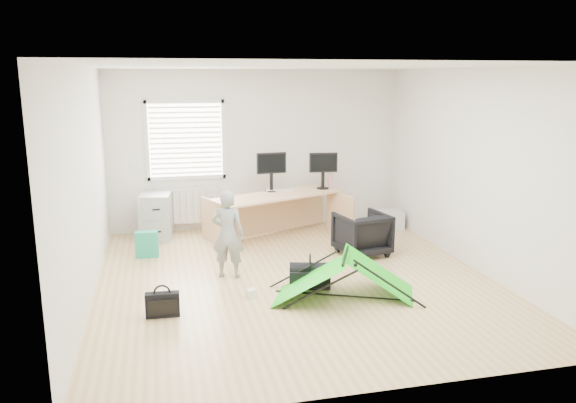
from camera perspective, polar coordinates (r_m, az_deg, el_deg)
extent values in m
plane|color=tan|center=(7.38, 0.71, -7.88)|extent=(5.50, 5.50, 0.00)
cube|color=silver|center=(9.68, -3.18, 5.27)|extent=(5.00, 0.02, 2.70)
cube|color=silver|center=(9.49, -10.35, 6.15)|extent=(1.20, 0.06, 1.20)
cube|color=silver|center=(9.63, -10.08, -0.39)|extent=(1.00, 0.12, 0.60)
cube|color=tan|center=(9.07, -1.05, -1.54)|extent=(2.25, 1.45, 0.73)
cube|color=#A8AAAD|center=(9.36, -13.21, -1.41)|extent=(0.56, 0.69, 0.74)
cube|color=black|center=(9.21, -1.71, 2.50)|extent=(0.50, 0.15, 0.47)
cube|color=black|center=(9.42, 3.56, 2.65)|extent=(0.48, 0.16, 0.45)
cube|color=beige|center=(9.25, -0.83, 1.14)|extent=(0.48, 0.22, 0.02)
cylinder|color=#CC7281|center=(9.50, 4.34, 2.10)|extent=(0.08, 0.08, 0.25)
imported|color=black|center=(8.34, 7.52, -3.26)|extent=(0.80, 0.82, 0.64)
imported|color=gray|center=(7.33, -6.14, -3.30)|extent=(0.49, 0.40, 1.17)
cube|color=#B9BEC3|center=(9.93, 10.07, -1.78)|extent=(0.60, 0.48, 0.30)
cube|color=#1E956F|center=(8.44, -14.13, -4.24)|extent=(0.33, 0.17, 0.38)
cube|color=black|center=(6.40, -12.62, -10.19)|extent=(0.37, 0.13, 0.28)
cube|color=silver|center=(6.79, -3.77, -9.30)|extent=(0.12, 0.12, 0.10)
cube|color=black|center=(7.10, 2.24, -7.79)|extent=(0.56, 0.38, 0.22)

